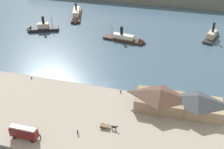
{
  "coord_description": "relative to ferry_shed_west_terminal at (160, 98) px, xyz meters",
  "views": [
    {
      "loc": [
        25.1,
        -87.11,
        64.91
      ],
      "look_at": [
        1.3,
        4.74,
        2.0
      ],
      "focal_mm": 44.02,
      "sensor_mm": 36.0,
      "label": 1
    }
  ],
  "objects": [
    {
      "name": "pedestrian_walking_east",
      "position": [
        -34.1,
        -23.98,
        -3.19
      ],
      "size": [
        0.38,
        0.38,
        1.54
      ],
      "color": "#33384C",
      "rests_on": "quay_promenade"
    },
    {
      "name": "ferry_shed_west_terminal",
      "position": [
        0.0,
        0.0,
        0.0
      ],
      "size": [
        17.07,
        10.43,
        7.66
      ],
      "color": "#847056",
      "rests_on": "quay_promenade"
    },
    {
      "name": "pedestrian_by_tram",
      "position": [
        -23.4,
        -19.5,
        -3.08
      ],
      "size": [
        0.44,
        0.44,
        1.78
      ],
      "color": "#33384C",
      "rests_on": "quay_promenade"
    },
    {
      "name": "ferry_moored_west",
      "position": [
        -59.28,
        73.85,
        -3.53
      ],
      "size": [
        12.38,
        26.0,
        10.31
      ],
      "color": "black",
      "rests_on": "ground"
    },
    {
      "name": "horse_cart",
      "position": [
        -14.71,
        -14.8,
        -2.97
      ],
      "size": [
        5.93,
        1.6,
        1.87
      ],
      "color": "brown",
      "rests_on": "quay_promenade"
    },
    {
      "name": "mooring_post_center_east",
      "position": [
        -52.73,
        5.0,
        -3.44
      ],
      "size": [
        0.44,
        0.44,
        0.9
      ],
      "primitive_type": "cylinder",
      "color": "black",
      "rests_on": "quay_promenade"
    },
    {
      "name": "ferry_moored_east",
      "position": [
        -71.95,
        50.86,
        -3.58
      ],
      "size": [
        18.52,
        10.82,
        9.95
      ],
      "color": "black",
      "rests_on": "ground"
    },
    {
      "name": "ground_plane",
      "position": [
        -22.41,
        10.21,
        -5.09
      ],
      "size": [
        320.0,
        320.0,
        0.0
      ],
      "primitive_type": "plane",
      "color": "#385166"
    },
    {
      "name": "street_tram",
      "position": [
        -38.63,
        -25.35,
        -1.28
      ],
      "size": [
        8.77,
        2.62,
        4.51
      ],
      "color": "maroon",
      "rests_on": "quay_promenade"
    },
    {
      "name": "ferry_departing_north",
      "position": [
        21.04,
        65.55,
        -3.53
      ],
      "size": [
        9.36,
        16.78,
        10.63
      ],
      "color": "#23282D",
      "rests_on": "ground"
    },
    {
      "name": "ferry_outer_harbor",
      "position": [
        -21.52,
        50.28,
        -3.85
      ],
      "size": [
        23.76,
        7.74,
        9.27
      ],
      "color": "black",
      "rests_on": "ground"
    },
    {
      "name": "mooring_post_center_west",
      "position": [
        -15.15,
        5.03,
        -3.44
      ],
      "size": [
        0.44,
        0.44,
        0.9
      ],
      "primitive_type": "cylinder",
      "color": "black",
      "rests_on": "quay_promenade"
    },
    {
      "name": "seawall_edge",
      "position": [
        -22.41,
        6.61,
        -4.59
      ],
      "size": [
        110.0,
        0.8,
        1.0
      ],
      "primitive_type": "cube",
      "color": "slate",
      "rests_on": "ground"
    },
    {
      "name": "ferry_shed_central_terminal",
      "position": [
        12.7,
        0.53,
        -0.19
      ],
      "size": [
        17.18,
        9.97,
        7.29
      ],
      "color": "#998466",
      "rests_on": "quay_promenade"
    },
    {
      "name": "quay_promenade",
      "position": [
        -22.41,
        -11.79,
        -4.49
      ],
      "size": [
        110.0,
        36.0,
        1.2
      ],
      "primitive_type": "cube",
      "color": "gray",
      "rests_on": "ground"
    }
  ]
}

